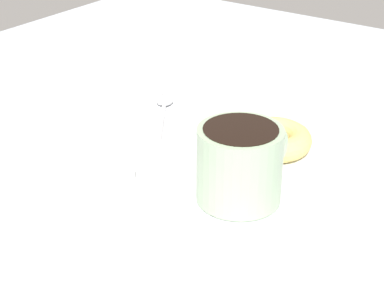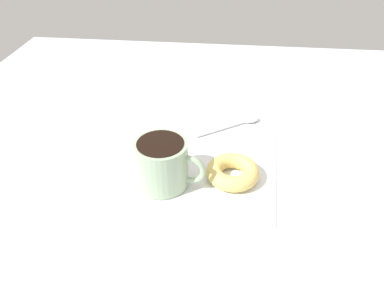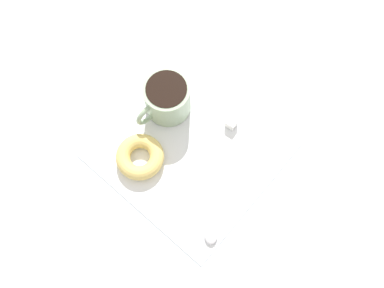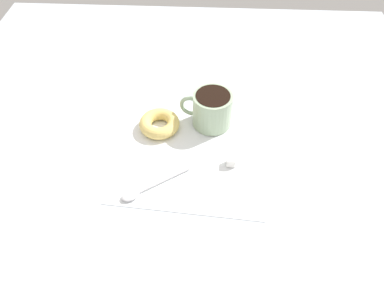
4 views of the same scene
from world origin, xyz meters
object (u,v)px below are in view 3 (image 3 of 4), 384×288
at_px(donut, 140,157).
at_px(sugar_cube, 232,123).
at_px(coffee_cup, 167,98).
at_px(spoon, 212,221).

bearing_deg(donut, sugar_cube, -31.89).
relative_size(coffee_cup, sugar_cube, 6.50).
bearing_deg(spoon, coffee_cup, 56.70).
height_order(coffee_cup, sugar_cube, coffee_cup).
bearing_deg(coffee_cup, spoon, -123.30).
distance_m(spoon, sugar_cube, 0.19).
xyz_separation_m(coffee_cup, donut, (-0.11, -0.02, -0.03)).
height_order(coffee_cup, spoon, coffee_cup).
distance_m(coffee_cup, sugar_cube, 0.13).
height_order(donut, sugar_cube, donut).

